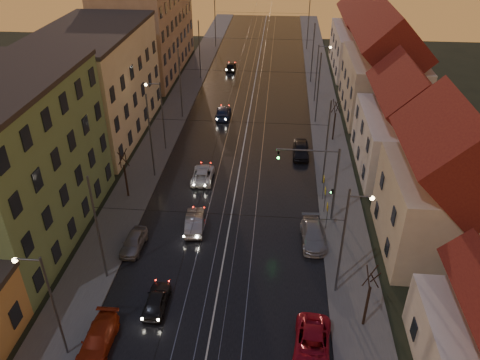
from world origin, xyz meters
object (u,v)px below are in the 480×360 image
(traffic_light_mast, at_px, (325,175))
(driving_car_0, at_px, (157,300))
(street_lamp_0, at_px, (47,298))
(driving_car_3, at_px, (223,113))
(parked_right_2, at_px, (301,150))
(parked_right_0, at_px, (312,345))
(street_lamp_2, at_px, (159,110))
(driving_car_4, at_px, (231,66))
(parked_left_3, at_px, (134,242))
(parked_right_1, at_px, (313,235))
(street_lamp_1, at_px, (349,231))
(parked_left_2, at_px, (98,340))
(driving_car_1, at_px, (195,221))
(street_lamp_3, at_px, (319,68))
(driving_car_2, at_px, (203,174))

(traffic_light_mast, relative_size, driving_car_0, 1.94)
(street_lamp_0, distance_m, driving_car_0, 7.94)
(driving_car_3, bearing_deg, parked_right_2, 133.53)
(parked_right_0, bearing_deg, street_lamp_2, 125.82)
(street_lamp_2, bearing_deg, driving_car_4, 80.51)
(traffic_light_mast, xyz_separation_m, parked_left_3, (-15.49, -5.40, -3.95))
(traffic_light_mast, bearing_deg, street_lamp_0, -136.90)
(driving_car_4, bearing_deg, traffic_light_mast, 105.59)
(parked_right_1, bearing_deg, traffic_light_mast, 73.34)
(driving_car_3, bearing_deg, street_lamp_1, 111.01)
(parked_left_2, distance_m, parked_right_1, 18.58)
(driving_car_1, distance_m, driving_car_3, 23.90)
(driving_car_0, xyz_separation_m, driving_car_3, (0.78, 33.14, 0.02))
(parked_left_2, bearing_deg, driving_car_1, 72.88)
(street_lamp_2, xyz_separation_m, street_lamp_3, (18.21, 16.00, 0.00))
(parked_right_0, relative_size, parked_right_2, 1.12)
(street_lamp_1, distance_m, driving_car_3, 32.37)
(street_lamp_0, bearing_deg, driving_car_1, 65.88)
(street_lamp_0, distance_m, parked_left_2, 4.79)
(street_lamp_3, height_order, driving_car_4, street_lamp_3)
(driving_car_4, bearing_deg, parked_right_2, 109.37)
(driving_car_2, bearing_deg, parked_right_1, 138.49)
(driving_car_0, distance_m, parked_right_1, 14.00)
(driving_car_2, distance_m, parked_left_2, 21.38)
(parked_right_0, bearing_deg, parked_right_2, 95.33)
(parked_left_3, bearing_deg, street_lamp_1, -6.32)
(street_lamp_2, bearing_deg, parked_right_1, -43.13)
(driving_car_0, bearing_deg, parked_right_2, -114.67)
(driving_car_3, bearing_deg, street_lamp_3, -154.46)
(street_lamp_2, height_order, parked_left_2, street_lamp_2)
(parked_right_1, bearing_deg, driving_car_3, 110.06)
(parked_right_1, bearing_deg, street_lamp_2, 134.03)
(traffic_light_mast, relative_size, driving_car_3, 1.59)
(driving_car_2, xyz_separation_m, driving_car_4, (-0.78, 34.84, 0.04))
(street_lamp_3, distance_m, driving_car_4, 18.94)
(driving_car_3, distance_m, driving_car_4, 19.11)
(driving_car_0, bearing_deg, driving_car_2, -92.07)
(driving_car_0, distance_m, driving_car_2, 17.40)
(street_lamp_0, xyz_separation_m, street_lamp_2, (0.00, 28.00, 0.00))
(driving_car_0, height_order, parked_left_2, parked_left_2)
(parked_right_2, bearing_deg, driving_car_2, -148.72)
(traffic_light_mast, height_order, driving_car_3, traffic_light_mast)
(driving_car_1, xyz_separation_m, driving_car_3, (-0.34, 23.90, -0.05))
(traffic_light_mast, distance_m, parked_right_2, 12.54)
(street_lamp_0, xyz_separation_m, driving_car_1, (6.13, 13.70, -4.18))
(traffic_light_mast, xyz_separation_m, parked_left_2, (-15.00, -15.25, -3.95))
(street_lamp_0, distance_m, traffic_light_mast, 23.42)
(driving_car_0, relative_size, parked_right_0, 0.75)
(street_lamp_1, distance_m, parked_right_2, 20.43)
(driving_car_4, bearing_deg, parked_right_1, 103.43)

